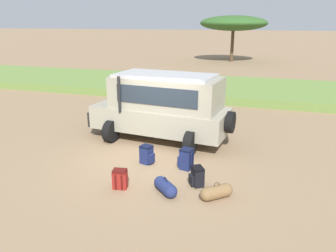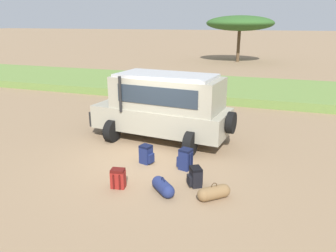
% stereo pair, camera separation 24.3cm
% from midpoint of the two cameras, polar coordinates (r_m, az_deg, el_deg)
% --- Properties ---
extents(ground_plane, '(320.00, 320.00, 0.00)m').
position_cam_midpoint_polar(ground_plane, '(10.33, -2.53, -6.20)').
color(ground_plane, '#8C7051').
extents(grass_bank, '(120.00, 7.00, 0.44)m').
position_cam_midpoint_polar(grass_bank, '(20.85, 9.19, 6.58)').
color(grass_bank, olive).
rests_on(grass_bank, ground_plane).
extents(safari_vehicle, '(5.44, 3.04, 2.44)m').
position_cam_midpoint_polar(safari_vehicle, '(11.81, -0.13, 3.57)').
color(safari_vehicle, gray).
rests_on(safari_vehicle, ground_plane).
extents(backpack_beside_front_wheel, '(0.47, 0.39, 0.58)m').
position_cam_midpoint_polar(backpack_beside_front_wheel, '(10.14, -3.12, -4.95)').
color(backpack_beside_front_wheel, navy).
rests_on(backpack_beside_front_wheel, ground_plane).
extents(backpack_cluster_center, '(0.41, 0.40, 0.53)m').
position_cam_midpoint_polar(backpack_cluster_center, '(8.79, -7.87, -9.03)').
color(backpack_cluster_center, maroon).
rests_on(backpack_cluster_center, ground_plane).
extents(backpack_near_rear_wheel, '(0.46, 0.46, 0.52)m').
position_cam_midpoint_polar(backpack_near_rear_wheel, '(8.84, 5.56, -8.80)').
color(backpack_near_rear_wheel, black).
rests_on(backpack_near_rear_wheel, ground_plane).
extents(backpack_outermost, '(0.48, 0.40, 0.64)m').
position_cam_midpoint_polar(backpack_outermost, '(9.72, 3.75, -5.80)').
color(backpack_outermost, navy).
rests_on(backpack_outermost, ground_plane).
extents(duffel_bag_low_black_case, '(0.74, 0.72, 0.44)m').
position_cam_midpoint_polar(duffel_bag_low_black_case, '(8.48, -0.03, -10.54)').
color(duffel_bag_low_black_case, navy).
rests_on(duffel_bag_low_black_case, ground_plane).
extents(duffel_bag_soft_canvas, '(0.75, 0.71, 0.44)m').
position_cam_midpoint_polar(duffel_bag_soft_canvas, '(8.32, 8.84, -11.40)').
color(duffel_bag_soft_canvas, brown).
rests_on(duffel_bag_soft_canvas, ground_plane).
extents(acacia_tree_far_left, '(7.06, 6.34, 4.78)m').
position_cam_midpoint_polar(acacia_tree_far_left, '(36.76, 12.60, 17.06)').
color(acacia_tree_far_left, brown).
rests_on(acacia_tree_far_left, ground_plane).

